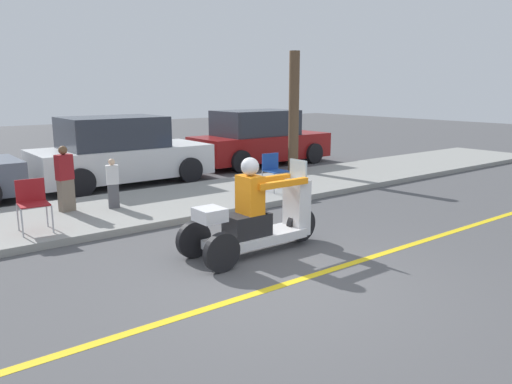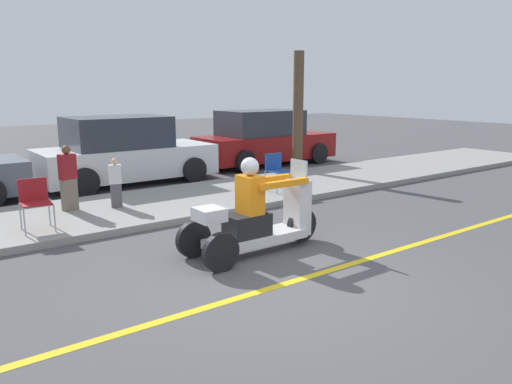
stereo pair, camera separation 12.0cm
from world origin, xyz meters
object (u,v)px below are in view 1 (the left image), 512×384
(motorcycle_trike, at_px, (257,219))
(folding_chair_curbside, at_px, (32,200))
(spectator_with_child, at_px, (113,184))
(parked_car_lot_far, at_px, (259,139))
(tree_trunk, at_px, (294,112))
(folding_chair_set_back, at_px, (273,168))
(spectator_far_back, at_px, (65,180))
(parked_car_lot_right, at_px, (119,153))

(motorcycle_trike, relative_size, folding_chair_curbside, 2.76)
(spectator_with_child, distance_m, folding_chair_curbside, 1.76)
(parked_car_lot_far, xyz_separation_m, tree_trunk, (-0.47, -2.10, 0.94))
(spectator_with_child, xyz_separation_m, folding_chair_set_back, (3.46, -0.60, 0.05))
(spectator_far_back, height_order, parked_car_lot_right, parked_car_lot_right)
(motorcycle_trike, bearing_deg, folding_chair_set_back, 46.85)
(folding_chair_curbside, distance_m, tree_trunk, 7.54)
(spectator_far_back, relative_size, folding_chair_curbside, 1.48)
(spectator_far_back, xyz_separation_m, parked_car_lot_right, (2.13, 2.57, 0.07))
(parked_car_lot_far, height_order, tree_trunk, tree_trunk)
(folding_chair_curbside, height_order, parked_car_lot_right, parked_car_lot_right)
(parked_car_lot_right, bearing_deg, folding_chair_curbside, -129.63)
(parked_car_lot_right, bearing_deg, spectator_with_child, -115.06)
(folding_chair_curbside, bearing_deg, parked_car_lot_right, 50.37)
(motorcycle_trike, height_order, parked_car_lot_far, parked_car_lot_far)
(spectator_with_child, bearing_deg, parked_car_lot_far, 28.02)
(folding_chair_set_back, bearing_deg, tree_trunk, 39.01)
(folding_chair_curbside, height_order, parked_car_lot_far, parked_car_lot_far)
(motorcycle_trike, relative_size, parked_car_lot_right, 0.53)
(parked_car_lot_right, relative_size, tree_trunk, 1.33)
(spectator_with_child, height_order, folding_chair_curbside, spectator_with_child)
(folding_chair_set_back, xyz_separation_m, parked_car_lot_far, (2.61, 3.83, 0.16))
(spectator_with_child, xyz_separation_m, parked_car_lot_right, (1.34, 2.86, 0.21))
(spectator_far_back, xyz_separation_m, parked_car_lot_far, (6.87, 2.95, 0.08))
(parked_car_lot_far, relative_size, tree_trunk, 1.38)
(spectator_with_child, relative_size, folding_chair_curbside, 1.15)
(folding_chair_curbside, bearing_deg, spectator_with_child, 23.63)
(folding_chair_curbside, xyz_separation_m, parked_car_lot_far, (7.69, 3.94, 0.16))
(spectator_far_back, height_order, tree_trunk, tree_trunk)
(folding_chair_set_back, bearing_deg, spectator_with_child, 170.15)
(motorcycle_trike, xyz_separation_m, folding_chair_curbside, (-2.38, 2.77, 0.13))
(folding_chair_curbside, bearing_deg, motorcycle_trike, -49.24)
(spectator_with_child, relative_size, tree_trunk, 0.29)
(motorcycle_trike, relative_size, tree_trunk, 0.71)
(spectator_with_child, relative_size, spectator_far_back, 0.78)
(spectator_far_back, bearing_deg, parked_car_lot_right, 50.43)
(motorcycle_trike, distance_m, spectator_with_child, 3.56)
(motorcycle_trike, relative_size, spectator_far_back, 1.86)
(motorcycle_trike, height_order, folding_chair_curbside, motorcycle_trike)
(spectator_with_child, height_order, parked_car_lot_far, parked_car_lot_far)
(spectator_far_back, bearing_deg, motorcycle_trike, -67.45)
(spectator_far_back, bearing_deg, parked_car_lot_far, 23.24)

